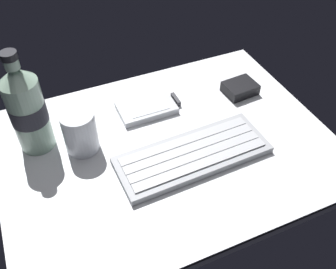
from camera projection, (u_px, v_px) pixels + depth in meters
ground_plane at (168, 150)px, 74.43cm from camera, size 64.00×48.00×2.80cm
keyboard at (193, 155)px, 71.06cm from camera, size 29.34×11.93×1.70cm
handheld_device at (149, 107)px, 81.09cm from camera, size 12.82×7.64×1.50cm
juice_cup at (80, 133)px, 70.77cm from camera, size 6.40×6.40×8.50cm
water_bottle at (27, 109)px, 67.89cm from camera, size 6.73×6.73×20.80cm
charger_block at (240, 88)px, 85.01cm from camera, size 7.39×6.10×2.40cm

